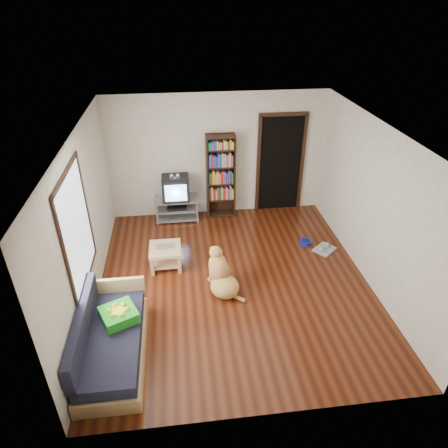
{
  "coord_description": "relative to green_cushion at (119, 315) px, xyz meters",
  "views": [
    {
      "loc": [
        -0.83,
        -5.29,
        4.32
      ],
      "look_at": [
        -0.12,
        0.41,
        0.9
      ],
      "focal_mm": 32.0,
      "sensor_mm": 36.0,
      "label": 1
    }
  ],
  "objects": [
    {
      "name": "wall_front",
      "position": [
        1.75,
        -1.37,
        0.81
      ],
      "size": [
        4.5,
        0.0,
        4.5
      ],
      "primitive_type": "plane",
      "rotation": [
        -1.57,
        0.0,
        0.0
      ],
      "color": "silver",
      "rests_on": "ground"
    },
    {
      "name": "window",
      "position": [
        -0.48,
        0.63,
        1.01
      ],
      "size": [
        0.03,
        1.46,
        1.7
      ],
      "color": "white",
      "rests_on": "wall_left"
    },
    {
      "name": "wall_right",
      "position": [
        4.0,
        1.13,
        0.81
      ],
      "size": [
        0.0,
        5.0,
        5.0
      ],
      "primitive_type": "plane",
      "rotation": [
        1.57,
        0.0,
        -1.57
      ],
      "color": "silver",
      "rests_on": "ground"
    },
    {
      "name": "crt_tv",
      "position": [
        0.85,
        3.4,
        0.25
      ],
      "size": [
        0.55,
        0.52,
        0.58
      ],
      "color": "black",
      "rests_on": "tv_stand"
    },
    {
      "name": "green_cushion",
      "position": [
        0.0,
        0.0,
        0.0
      ],
      "size": [
        0.6,
        0.6,
        0.15
      ],
      "primitive_type": "cube",
      "rotation": [
        0.0,
        0.0,
        0.43
      ],
      "color": "#26961B",
      "rests_on": "sofa"
    },
    {
      "name": "bookshelf",
      "position": [
        1.8,
        3.47,
        0.51
      ],
      "size": [
        0.6,
        0.3,
        1.8
      ],
      "color": "black",
      "rests_on": "ground"
    },
    {
      "name": "dog",
      "position": [
        1.51,
        0.95,
        -0.22
      ],
      "size": [
        0.61,
        0.83,
        0.74
      ],
      "color": "tan",
      "rests_on": "ground"
    },
    {
      "name": "ceiling",
      "position": [
        1.75,
        1.13,
        2.11
      ],
      "size": [
        5.0,
        5.0,
        0.0
      ],
      "primitive_type": "plane",
      "rotation": [
        3.14,
        0.0,
        0.0
      ],
      "color": "white",
      "rests_on": "ground"
    },
    {
      "name": "coffee_table",
      "position": [
        0.61,
        1.7,
        -0.21
      ],
      "size": [
        0.55,
        0.55,
        0.4
      ],
      "color": "tan",
      "rests_on": "ground"
    },
    {
      "name": "laptop",
      "position": [
        0.61,
        1.67,
        -0.08
      ],
      "size": [
        0.33,
        0.21,
        0.03
      ],
      "primitive_type": "imported",
      "rotation": [
        0.0,
        0.0,
        0.02
      ],
      "color": "silver",
      "rests_on": "coffee_table"
    },
    {
      "name": "wall_left",
      "position": [
        -0.5,
        1.13,
        0.81
      ],
      "size": [
        0.0,
        5.0,
        5.0
      ],
      "primitive_type": "plane",
      "rotation": [
        1.57,
        0.0,
        1.57
      ],
      "color": "silver",
      "rests_on": "ground"
    },
    {
      "name": "ground",
      "position": [
        1.75,
        1.13,
        -0.49
      ],
      "size": [
        5.0,
        5.0,
        0.0
      ],
      "primitive_type": "plane",
      "color": "#52230E",
      "rests_on": "ground"
    },
    {
      "name": "grey_rag",
      "position": [
        3.6,
        1.83,
        -0.48
      ],
      "size": [
        0.51,
        0.5,
        0.03
      ],
      "primitive_type": "cube",
      "rotation": [
        0.0,
        0.0,
        0.69
      ],
      "color": "#9B9B9B",
      "rests_on": "ground"
    },
    {
      "name": "tv_stand",
      "position": [
        0.85,
        3.38,
        -0.23
      ],
      "size": [
        0.9,
        0.45,
        0.5
      ],
      "color": "#99999E",
      "rests_on": "ground"
    },
    {
      "name": "dog_bowl",
      "position": [
        3.3,
        2.08,
        -0.45
      ],
      "size": [
        0.22,
        0.22,
        0.08
      ],
      "primitive_type": "cylinder",
      "color": "#151B92",
      "rests_on": "ground"
    },
    {
      "name": "wall_back",
      "position": [
        1.75,
        3.63,
        0.81
      ],
      "size": [
        4.5,
        0.0,
        4.5
      ],
      "primitive_type": "plane",
      "rotation": [
        1.57,
        0.0,
        0.0
      ],
      "color": "silver",
      "rests_on": "ground"
    },
    {
      "name": "sofa",
      "position": [
        -0.12,
        -0.25,
        -0.23
      ],
      "size": [
        0.8,
        1.8,
        0.8
      ],
      "color": "tan",
      "rests_on": "ground"
    },
    {
      "name": "doorway",
      "position": [
        3.1,
        3.61,
        0.62
      ],
      "size": [
        1.03,
        0.05,
        2.19
      ],
      "color": "black",
      "rests_on": "wall_back"
    }
  ]
}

